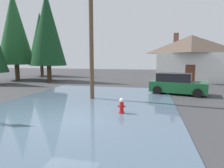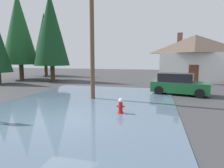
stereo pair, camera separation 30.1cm
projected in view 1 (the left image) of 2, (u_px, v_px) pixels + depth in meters
The scene contains 10 objects.
ground_plane at pixel (62, 123), 7.93m from camera, with size 80.00×80.00×0.10m, color #38383A.
flood_puddle at pixel (87, 104), 10.97m from camera, with size 10.03×13.46×0.03m, color #4C6075.
lane_stop_bar at pixel (53, 131), 6.85m from camera, with size 3.12×0.30×0.01m, color silver.
fire_hydrant at pixel (122, 106), 9.04m from camera, with size 0.38×0.33×0.76m.
utility_pole at pixel (91, 21), 11.76m from camera, with size 1.60×0.28×9.66m.
house at pixel (191, 57), 22.71m from camera, with size 8.84×6.97×5.92m.
parked_car at pixel (177, 84), 14.10m from camera, with size 4.33×2.68×1.58m.
pine_tree_mid_left at pixel (14, 28), 23.01m from camera, with size 4.35×4.35×10.88m.
pine_tree_short_left at pixel (40, 39), 28.20m from camera, with size 3.81×3.81×9.54m.
pine_tree_far_center at pixel (47, 29), 21.62m from camera, with size 4.14×4.14×10.35m.
Camera 1 is at (3.68, -7.02, 2.65)m, focal length 29.90 mm.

